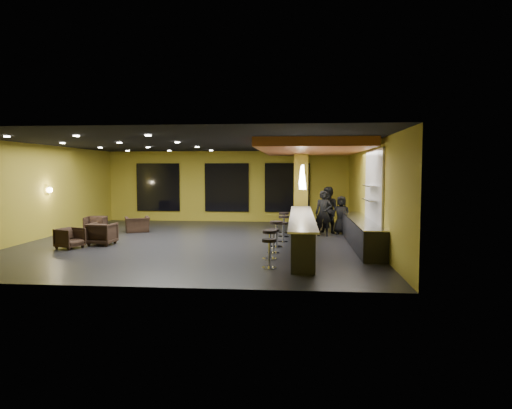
# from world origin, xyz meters

# --- Properties ---
(floor) EXTENTS (12.00, 13.00, 0.10)m
(floor) POSITION_xyz_m (0.00, 0.00, -0.05)
(floor) COLOR black
(floor) RESTS_ON ground
(ceiling) EXTENTS (12.00, 13.00, 0.10)m
(ceiling) POSITION_xyz_m (0.00, 0.00, 3.55)
(ceiling) COLOR black
(wall_back) EXTENTS (12.00, 0.10, 3.50)m
(wall_back) POSITION_xyz_m (0.00, 6.55, 1.75)
(wall_back) COLOR olive
(wall_back) RESTS_ON floor
(wall_front) EXTENTS (12.00, 0.10, 3.50)m
(wall_front) POSITION_xyz_m (0.00, -6.55, 1.75)
(wall_front) COLOR olive
(wall_front) RESTS_ON floor
(wall_left) EXTENTS (0.10, 13.00, 3.50)m
(wall_left) POSITION_xyz_m (-6.05, 0.00, 1.75)
(wall_left) COLOR olive
(wall_left) RESTS_ON floor
(wall_right) EXTENTS (0.10, 13.00, 3.50)m
(wall_right) POSITION_xyz_m (6.05, 0.00, 1.75)
(wall_right) COLOR olive
(wall_right) RESTS_ON floor
(wood_soffit) EXTENTS (3.60, 8.00, 0.28)m
(wood_soffit) POSITION_xyz_m (4.00, 1.00, 3.36)
(wood_soffit) COLOR #98512C
(wood_soffit) RESTS_ON ceiling
(window_left) EXTENTS (2.20, 0.06, 2.40)m
(window_left) POSITION_xyz_m (-3.50, 6.44, 1.70)
(window_left) COLOR black
(window_left) RESTS_ON wall_back
(window_center) EXTENTS (2.20, 0.06, 2.40)m
(window_center) POSITION_xyz_m (0.00, 6.44, 1.70)
(window_center) COLOR black
(window_center) RESTS_ON wall_back
(window_right) EXTENTS (2.20, 0.06, 2.40)m
(window_right) POSITION_xyz_m (3.00, 6.44, 1.70)
(window_right) COLOR black
(window_right) RESTS_ON wall_back
(tile_backsplash) EXTENTS (0.06, 3.20, 2.40)m
(tile_backsplash) POSITION_xyz_m (5.96, -1.00, 2.00)
(tile_backsplash) COLOR white
(tile_backsplash) RESTS_ON wall_right
(bar_counter) EXTENTS (0.60, 8.00, 1.00)m
(bar_counter) POSITION_xyz_m (3.65, -1.00, 0.50)
(bar_counter) COLOR black
(bar_counter) RESTS_ON floor
(bar_top) EXTENTS (0.78, 8.10, 0.05)m
(bar_top) POSITION_xyz_m (3.65, -1.00, 1.02)
(bar_top) COLOR silver
(bar_top) RESTS_ON bar_counter
(prep_counter) EXTENTS (0.70, 6.00, 0.86)m
(prep_counter) POSITION_xyz_m (5.65, -0.50, 0.43)
(prep_counter) COLOR black
(prep_counter) RESTS_ON floor
(prep_top) EXTENTS (0.72, 6.00, 0.03)m
(prep_top) POSITION_xyz_m (5.65, -0.50, 0.89)
(prep_top) COLOR silver
(prep_top) RESTS_ON prep_counter
(wall_shelf_lower) EXTENTS (0.30, 1.50, 0.03)m
(wall_shelf_lower) POSITION_xyz_m (5.82, -1.20, 1.60)
(wall_shelf_lower) COLOR silver
(wall_shelf_lower) RESTS_ON wall_right
(wall_shelf_upper) EXTENTS (0.30, 1.50, 0.03)m
(wall_shelf_upper) POSITION_xyz_m (5.82, -1.20, 2.05)
(wall_shelf_upper) COLOR silver
(wall_shelf_upper) RESTS_ON wall_right
(column) EXTENTS (0.60, 0.60, 3.50)m
(column) POSITION_xyz_m (3.65, 3.60, 1.75)
(column) COLOR olive
(column) RESTS_ON floor
(wall_sconce) EXTENTS (0.22, 0.22, 0.22)m
(wall_sconce) POSITION_xyz_m (-5.88, 0.50, 1.80)
(wall_sconce) COLOR #FFE5B2
(wall_sconce) RESTS_ON wall_left
(pendant_0) EXTENTS (0.20, 0.20, 0.70)m
(pendant_0) POSITION_xyz_m (3.65, -3.00, 2.35)
(pendant_0) COLOR white
(pendant_0) RESTS_ON wood_soffit
(pendant_1) EXTENTS (0.20, 0.20, 0.70)m
(pendant_1) POSITION_xyz_m (3.65, -0.50, 2.35)
(pendant_1) COLOR white
(pendant_1) RESTS_ON wood_soffit
(pendant_2) EXTENTS (0.20, 0.20, 0.70)m
(pendant_2) POSITION_xyz_m (3.65, 2.00, 2.35)
(pendant_2) COLOR white
(pendant_2) RESTS_ON wood_soffit
(staff_a) EXTENTS (0.69, 0.49, 1.77)m
(staff_a) POSITION_xyz_m (4.51, 1.73, 0.88)
(staff_a) COLOR black
(staff_a) RESTS_ON floor
(staff_b) EXTENTS (1.11, 1.00, 1.89)m
(staff_b) POSITION_xyz_m (4.79, 2.44, 0.94)
(staff_b) COLOR black
(staff_b) RESTS_ON floor
(staff_c) EXTENTS (0.82, 0.60, 1.53)m
(staff_c) POSITION_xyz_m (5.25, 2.35, 0.76)
(staff_c) COLOR black
(staff_c) RESTS_ON floor
(armchair_a) EXTENTS (0.95, 0.94, 0.67)m
(armchair_a) POSITION_xyz_m (-3.88, -1.88, 0.34)
(armchair_a) COLOR black
(armchair_a) RESTS_ON floor
(armchair_b) EXTENTS (0.87, 0.89, 0.76)m
(armchair_b) POSITION_xyz_m (-3.14, -1.10, 0.38)
(armchair_b) COLOR black
(armchair_b) RESTS_ON floor
(armchair_c) EXTENTS (0.89, 0.91, 0.72)m
(armchair_c) POSITION_xyz_m (-4.50, 1.37, 0.36)
(armchair_c) COLOR black
(armchair_c) RESTS_ON floor
(armchair_d) EXTENTS (1.22, 1.16, 0.62)m
(armchair_d) POSITION_xyz_m (-3.09, 2.20, 0.31)
(armchair_d) COLOR black
(armchair_d) RESTS_ON floor
(bar_stool_0) EXTENTS (0.39, 0.39, 0.77)m
(bar_stool_0) POSITION_xyz_m (2.78, -4.34, 0.49)
(bar_stool_0) COLOR silver
(bar_stool_0) RESTS_ON floor
(bar_stool_1) EXTENTS (0.42, 0.42, 0.84)m
(bar_stool_1) POSITION_xyz_m (2.72, -3.13, 0.53)
(bar_stool_1) COLOR silver
(bar_stool_1) RESTS_ON floor
(bar_stool_2) EXTENTS (0.38, 0.38, 0.75)m
(bar_stool_2) POSITION_xyz_m (2.78, -2.18, 0.48)
(bar_stool_2) COLOR silver
(bar_stool_2) RESTS_ON floor
(bar_stool_3) EXTENTS (0.44, 0.44, 0.87)m
(bar_stool_3) POSITION_xyz_m (2.82, -1.08, 0.56)
(bar_stool_3) COLOR silver
(bar_stool_3) RESTS_ON floor
(bar_stool_4) EXTENTS (0.36, 0.36, 0.71)m
(bar_stool_4) POSITION_xyz_m (3.00, 0.01, 0.46)
(bar_stool_4) COLOR silver
(bar_stool_4) RESTS_ON floor
(bar_stool_5) EXTENTS (0.42, 0.42, 0.82)m
(bar_stool_5) POSITION_xyz_m (2.99, 1.25, 0.53)
(bar_stool_5) COLOR silver
(bar_stool_5) RESTS_ON floor
(bar_stool_6) EXTENTS (0.43, 0.43, 0.85)m
(bar_stool_6) POSITION_xyz_m (2.96, 2.38, 0.54)
(bar_stool_6) COLOR silver
(bar_stool_6) RESTS_ON floor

